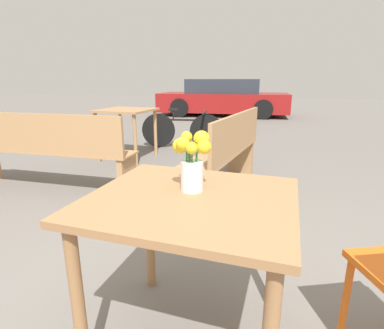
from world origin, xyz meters
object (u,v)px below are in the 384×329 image
Objects in this scene: bench_near at (229,151)px; bicycle at (182,130)px; flower_vase at (192,164)px; table_front at (191,222)px; table_back at (126,118)px; bench_middle at (44,148)px; parked_car at (224,98)px.

bicycle is (-1.14, 1.99, -0.14)m from bench_near.
bench_near is (-0.14, 1.88, -0.38)m from flower_vase.
table_front is 1.05× the size of table_back.
flower_vase reaches higher than bicycle.
bench_middle reaches higher than table_back.
table_front is at bearing -57.91° from table_back.
bicycle is (-1.29, 3.93, -0.29)m from table_front.
bench_middle is (-1.88, -0.49, 0.01)m from bench_near.
parked_car is (0.52, 7.77, 0.10)m from bench_middle.
bicycle is 0.33× the size of parked_car.
flower_vase is at bearing -71.71° from bicycle.
table_back reaches higher than bicycle.
parked_car reaches higher than bench_middle.
table_front is 3.51m from table_back.
bench_middle is (-2.03, 1.45, -0.13)m from table_front.
table_back is at bearing -93.28° from parked_car.
table_front is at bearing -85.50° from bench_near.
table_back is at bearing 122.09° from table_front.
parked_car is at bearing 86.14° from bench_middle.
table_front is 3.37× the size of flower_vase.
flower_vase is 0.31× the size of table_back.
table_front is 4.15m from bicycle.
table_back is (-1.87, 2.98, 0.02)m from table_front.
bench_middle is 1.54m from table_back.
bench_middle is at bearing 145.50° from flower_vase.
parked_car is (-1.36, 7.28, 0.12)m from bench_near.
bench_near is (-0.15, 1.95, -0.14)m from table_front.
table_front is 9.35m from parked_car.
bench_middle is at bearing -106.59° from bicycle.
bench_near is 7.40m from parked_car.
table_front is 0.43× the size of bench_middle.
bench_near and bench_middle have the same top height.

